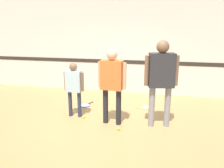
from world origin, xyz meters
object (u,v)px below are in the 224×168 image
object	(u,v)px
person_student_right	(161,75)
racket_second_spare	(85,105)
tennis_ball_near_instructor	(119,129)
tennis_ball_by_spare_racket	(141,106)
racket_spare_on_floor	(144,107)
person_student_left	(74,84)
tennis_ball_stray_left	(84,117)
person_instructor	(112,79)

from	to	relation	value
person_student_right	racket_second_spare	distance (m)	2.46
person_student_right	tennis_ball_near_instructor	world-z (taller)	person_student_right
racket_second_spare	tennis_ball_by_spare_racket	world-z (taller)	tennis_ball_by_spare_racket
person_student_right	racket_spare_on_floor	bearing A→B (deg)	-82.40
racket_second_spare	tennis_ball_near_instructor	size ratio (longest dim) A/B	7.92
racket_second_spare	tennis_ball_near_instructor	xyz separation A→B (m)	(1.20, -1.29, 0.02)
person_student_left	tennis_ball_stray_left	xyz separation A→B (m)	(0.25, -0.08, -0.77)
person_student_right	tennis_ball_by_spare_racket	size ratio (longest dim) A/B	27.90
person_instructor	racket_spare_on_floor	bearing A→B (deg)	67.00
person_student_right	racket_spare_on_floor	world-z (taller)	person_student_right
person_instructor	tennis_ball_by_spare_racket	world-z (taller)	person_instructor
racket_spare_on_floor	tennis_ball_near_instructor	world-z (taller)	tennis_ball_near_instructor
tennis_ball_near_instructor	tennis_ball_stray_left	xyz separation A→B (m)	(-0.94, 0.43, 0.00)
person_instructor	racket_second_spare	bearing A→B (deg)	139.64
person_student_right	racket_second_spare	xyz separation A→B (m)	(-2.01, 0.87, -1.13)
racket_second_spare	person_student_right	bearing A→B (deg)	-92.94
racket_spare_on_floor	tennis_ball_stray_left	bearing A→B (deg)	-179.24
person_student_left	racket_second_spare	xyz separation A→B (m)	(-0.02, 0.78, -0.80)
tennis_ball_stray_left	tennis_ball_near_instructor	bearing A→B (deg)	-24.68
person_student_right	person_student_left	bearing A→B (deg)	-15.16
racket_spare_on_floor	tennis_ball_by_spare_racket	world-z (taller)	tennis_ball_by_spare_racket
person_instructor	person_student_left	world-z (taller)	person_instructor
person_student_left	racket_second_spare	bearing A→B (deg)	92.81
person_student_left	person_instructor	bearing A→B (deg)	-10.78
tennis_ball_by_spare_racket	tennis_ball_stray_left	distance (m)	1.65
person_instructor	person_student_left	xyz separation A→B (m)	(-0.96, 0.20, -0.22)
racket_spare_on_floor	tennis_ball_stray_left	distance (m)	1.72
person_instructor	tennis_ball_by_spare_racket	size ratio (longest dim) A/B	25.04
racket_spare_on_floor	tennis_ball_near_instructor	bearing A→B (deg)	-143.05
person_instructor	person_student_right	xyz separation A→B (m)	(1.02, 0.11, 0.12)
person_student_left	tennis_ball_stray_left	world-z (taller)	person_student_left
person_student_right	tennis_ball_stray_left	bearing A→B (deg)	-12.91
racket_spare_on_floor	racket_second_spare	size ratio (longest dim) A/B	0.97
racket_spare_on_floor	tennis_ball_near_instructor	size ratio (longest dim) A/B	7.67
person_instructor	racket_second_spare	world-z (taller)	person_instructor
racket_second_spare	tennis_ball_stray_left	world-z (taller)	tennis_ball_stray_left
person_student_left	racket_spare_on_floor	distance (m)	2.04
racket_second_spare	tennis_ball_stray_left	bearing A→B (deg)	-142.10
person_student_right	tennis_ball_by_spare_racket	bearing A→B (deg)	-78.43
person_student_right	tennis_ball_near_instructor	bearing A→B (deg)	14.88
person_student_right	tennis_ball_stray_left	world-z (taller)	person_student_right
person_student_left	tennis_ball_near_instructor	world-z (taller)	person_student_left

